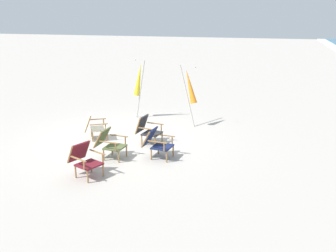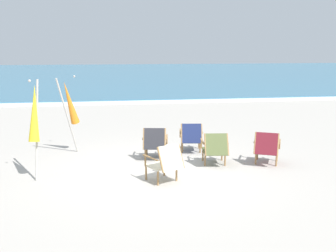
{
  "view_description": "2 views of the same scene",
  "coord_description": "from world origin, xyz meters",
  "px_view_note": "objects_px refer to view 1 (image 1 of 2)",
  "views": [
    {
      "loc": [
        10.48,
        3.89,
        3.87
      ],
      "look_at": [
        1.02,
        1.68,
        0.88
      ],
      "focal_mm": 42.0,
      "sensor_mm": 36.0,
      "label": 1
    },
    {
      "loc": [
        -1.04,
        -8.41,
        2.74
      ],
      "look_at": [
        0.44,
        1.35,
        0.73
      ],
      "focal_mm": 42.0,
      "sensor_mm": 36.0,
      "label": 2
    }
  ],
  "objects_px": {
    "beach_chair_mid_center": "(84,159)",
    "umbrella_furled_orange": "(190,87)",
    "beach_chair_front_left": "(94,126)",
    "beach_chair_back_left": "(156,142)",
    "beach_chair_front_right": "(109,143)",
    "umbrella_furled_yellow": "(139,80)",
    "beach_chair_back_right": "(147,129)"
  },
  "relations": [
    {
      "from": "beach_chair_back_left",
      "to": "umbrella_furled_orange",
      "type": "height_order",
      "value": "umbrella_furled_orange"
    },
    {
      "from": "beach_chair_mid_center",
      "to": "umbrella_furled_orange",
      "type": "bearing_deg",
      "value": 159.94
    },
    {
      "from": "beach_chair_front_right",
      "to": "beach_chair_back_right",
      "type": "distance_m",
      "value": 1.49
    },
    {
      "from": "beach_chair_mid_center",
      "to": "umbrella_furled_yellow",
      "type": "distance_m",
      "value": 5.22
    },
    {
      "from": "umbrella_furled_orange",
      "to": "umbrella_furled_yellow",
      "type": "distance_m",
      "value": 1.98
    },
    {
      "from": "beach_chair_front_right",
      "to": "beach_chair_back_left",
      "type": "relative_size",
      "value": 0.98
    },
    {
      "from": "beach_chair_mid_center",
      "to": "beach_chair_back_right",
      "type": "bearing_deg",
      "value": 162.25
    },
    {
      "from": "beach_chair_front_left",
      "to": "beach_chair_front_right",
      "type": "distance_m",
      "value": 1.65
    },
    {
      "from": "beach_chair_front_left",
      "to": "umbrella_furled_yellow",
      "type": "height_order",
      "value": "umbrella_furled_yellow"
    },
    {
      "from": "beach_chair_back_right",
      "to": "umbrella_furled_yellow",
      "type": "relative_size",
      "value": 0.39
    },
    {
      "from": "beach_chair_front_left",
      "to": "umbrella_furled_yellow",
      "type": "distance_m",
      "value": 2.85
    },
    {
      "from": "beach_chair_mid_center",
      "to": "umbrella_furled_orange",
      "type": "height_order",
      "value": "umbrella_furled_orange"
    },
    {
      "from": "beach_chair_mid_center",
      "to": "beach_chair_back_left",
      "type": "height_order",
      "value": "beach_chair_mid_center"
    },
    {
      "from": "beach_chair_back_right",
      "to": "beach_chair_back_left",
      "type": "height_order",
      "value": "beach_chair_back_right"
    },
    {
      "from": "umbrella_furled_yellow",
      "to": "beach_chair_back_right",
      "type": "bearing_deg",
      "value": 21.79
    },
    {
      "from": "beach_chair_front_right",
      "to": "umbrella_furled_orange",
      "type": "relative_size",
      "value": 0.4
    },
    {
      "from": "umbrella_furled_orange",
      "to": "umbrella_furled_yellow",
      "type": "height_order",
      "value": "umbrella_furled_yellow"
    },
    {
      "from": "beach_chair_front_left",
      "to": "umbrella_furled_yellow",
      "type": "bearing_deg",
      "value": 166.53
    },
    {
      "from": "beach_chair_front_left",
      "to": "beach_chair_front_right",
      "type": "height_order",
      "value": "beach_chair_front_left"
    },
    {
      "from": "beach_chair_back_left",
      "to": "beach_chair_back_right",
      "type": "bearing_deg",
      "value": -151.92
    },
    {
      "from": "beach_chair_front_left",
      "to": "beach_chair_back_left",
      "type": "bearing_deg",
      "value": 65.6
    },
    {
      "from": "beach_chair_front_right",
      "to": "beach_chair_back_right",
      "type": "xyz_separation_m",
      "value": [
        -1.33,
        0.66,
        0.01
      ]
    },
    {
      "from": "beach_chair_back_left",
      "to": "umbrella_furled_orange",
      "type": "relative_size",
      "value": 0.41
    },
    {
      "from": "beach_chair_front_right",
      "to": "beach_chair_mid_center",
      "type": "height_order",
      "value": "beach_chair_mid_center"
    },
    {
      "from": "beach_chair_front_left",
      "to": "umbrella_furled_orange",
      "type": "xyz_separation_m",
      "value": [
        -2.09,
        2.53,
        0.89
      ]
    },
    {
      "from": "beach_chair_front_left",
      "to": "beach_chair_back_left",
      "type": "relative_size",
      "value": 1.06
    },
    {
      "from": "beach_chair_front_right",
      "to": "umbrella_furled_yellow",
      "type": "height_order",
      "value": "umbrella_furled_yellow"
    },
    {
      "from": "beach_chair_back_left",
      "to": "umbrella_furled_orange",
      "type": "xyz_separation_m",
      "value": [
        -3.09,
        0.32,
        0.89
      ]
    },
    {
      "from": "beach_chair_mid_center",
      "to": "umbrella_furled_yellow",
      "type": "height_order",
      "value": "umbrella_furled_yellow"
    },
    {
      "from": "beach_chair_front_left",
      "to": "beach_chair_back_left",
      "type": "xyz_separation_m",
      "value": [
        1.0,
        2.21,
        -0.01
      ]
    },
    {
      "from": "beach_chair_back_right",
      "to": "umbrella_furled_yellow",
      "type": "xyz_separation_m",
      "value": [
        -2.59,
        -1.04,
        0.94
      ]
    },
    {
      "from": "beach_chair_front_left",
      "to": "umbrella_furled_yellow",
      "type": "xyz_separation_m",
      "value": [
        -2.61,
        0.63,
        0.94
      ]
    }
  ]
}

